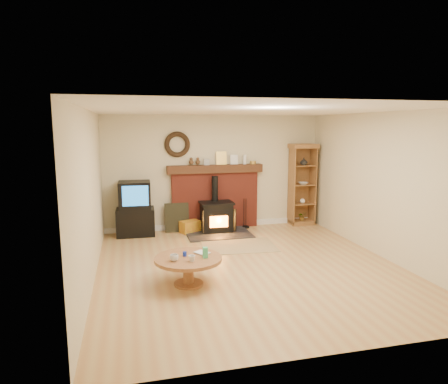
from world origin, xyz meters
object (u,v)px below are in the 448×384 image
object	(u,v)px
curio_cabinet	(302,184)
coffee_table	(188,262)
wood_stove	(217,218)
tv_unit	(135,210)

from	to	relation	value
curio_cabinet	coffee_table	size ratio (longest dim) A/B	1.92
curio_cabinet	coffee_table	bearing A→B (deg)	-135.95
wood_stove	tv_unit	world-z (taller)	wood_stove
wood_stove	curio_cabinet	size ratio (longest dim) A/B	0.72
wood_stove	tv_unit	size ratio (longest dim) A/B	1.18
wood_stove	coffee_table	size ratio (longest dim) A/B	1.39
wood_stove	curio_cabinet	distance (m)	2.26
wood_stove	coffee_table	world-z (taller)	wood_stove
wood_stove	curio_cabinet	bearing A→B (deg)	7.53
curio_cabinet	wood_stove	bearing A→B (deg)	-172.47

